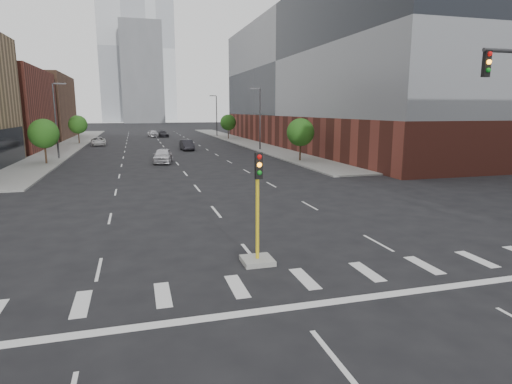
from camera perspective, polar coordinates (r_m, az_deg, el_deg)
name	(u,v)px	position (r m, az deg, el deg)	size (l,w,h in m)	color
sidewalk_left_far	(72,144)	(81.37, -23.27, 5.89)	(5.00, 92.00, 0.15)	gray
sidewalk_right_far	(240,141)	(82.98, -2.16, 6.85)	(5.00, 92.00, 0.15)	gray
building_left_far_b	(16,107)	(101.14, -29.38, 9.85)	(20.00, 24.00, 13.00)	brown
building_right_main	(344,79)	(74.78, 11.68, 14.57)	(24.00, 70.00, 22.00)	brown
tower_left	(123,49)	(228.34, -17.33, 17.76)	(22.00, 22.00, 70.00)	#B2B7BC
tower_right	(156,50)	(269.01, -13.16, 17.93)	(20.00, 20.00, 80.00)	#B2B7BC
tower_mid	(142,74)	(207.13, -14.96, 15.01)	(18.00, 18.00, 44.00)	slate
median_traffic_signal	(258,240)	(16.81, 0.22, -6.37)	(1.20, 1.20, 4.40)	#999993
streetlight_right_a	(259,116)	(64.00, 0.46, 10.07)	(1.60, 0.22, 9.07)	#2D2D30
streetlight_right_b	(216,114)	(98.10, -5.33, 10.32)	(1.60, 0.22, 9.07)	#2D2D30
streetlight_left	(56,118)	(57.19, -25.09, 8.96)	(1.60, 0.22, 9.07)	#2D2D30
tree_left_near	(44,134)	(52.41, -26.44, 6.98)	(3.20, 3.20, 4.85)	#382619
tree_left_far	(78,125)	(82.07, -22.66, 8.30)	(3.20, 3.20, 4.85)	#382619
tree_right_near	(300,132)	(50.04, 5.95, 7.92)	(3.20, 3.20, 4.85)	#382619
tree_right_far	(228,122)	(88.44, -3.74, 9.24)	(3.20, 3.20, 4.85)	#382619
car_near_left	(163,156)	(49.72, -12.32, 4.76)	(1.98, 4.93, 1.68)	silver
car_mid_right	(187,145)	(64.97, -9.20, 6.21)	(1.64, 4.71, 1.55)	black
car_far_left	(98,141)	(77.44, -20.26, 6.36)	(2.33, 5.04, 1.40)	#B8B8B8
car_deep_right	(163,134)	(97.55, -12.32, 7.57)	(1.91, 4.69, 1.36)	#222127
car_distant	(153,133)	(98.06, -13.57, 7.60)	(1.86, 4.62, 1.57)	#B5B4B9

